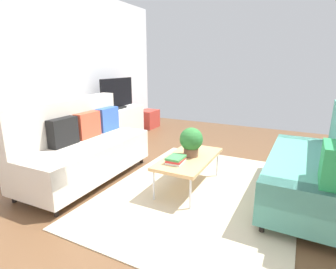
{
  "coord_description": "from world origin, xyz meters",
  "views": [
    {
      "loc": [
        -3.0,
        -1.06,
        1.56
      ],
      "look_at": [
        0.03,
        0.49,
        0.65
      ],
      "focal_mm": 28.15,
      "sensor_mm": 36.0,
      "label": 1
    }
  ],
  "objects": [
    {
      "name": "wall_far",
      "position": [
        0.0,
        2.8,
        1.45
      ],
      "size": [
        6.4,
        0.12,
        2.9
      ],
      "primitive_type": "cube",
      "color": "silver",
      "rests_on": "ground_plane"
    },
    {
      "name": "tv",
      "position": [
        1.49,
        2.44,
        0.95
      ],
      "size": [
        1.0,
        0.2,
        0.64
      ],
      "color": "black",
      "rests_on": "tv_console"
    },
    {
      "name": "tv_console",
      "position": [
        1.49,
        2.46,
        0.32
      ],
      "size": [
        1.4,
        0.44,
        0.64
      ],
      "primitive_type": "cube",
      "color": "silver",
      "rests_on": "ground_plane"
    },
    {
      "name": "table_book_1",
      "position": [
        -0.32,
        0.2,
        0.46
      ],
      "size": [
        0.25,
        0.2,
        0.03
      ],
      "primitive_type": "cube",
      "rotation": [
        0.0,
        0.0,
        0.08
      ],
      "color": "red",
      "rests_on": "table_book_0"
    },
    {
      "name": "table_book_0",
      "position": [
        -0.32,
        0.2,
        0.43
      ],
      "size": [
        0.25,
        0.19,
        0.02
      ],
      "primitive_type": "cube",
      "rotation": [
        0.0,
        0.0,
        0.06
      ],
      "color": "silver",
      "rests_on": "coffee_table"
    },
    {
      "name": "potted_plant",
      "position": [
        -0.02,
        0.13,
        0.62
      ],
      "size": [
        0.3,
        0.3,
        0.37
      ],
      "color": "brown",
      "rests_on": "coffee_table"
    },
    {
      "name": "vase_0",
      "position": [
        0.91,
        2.51,
        0.72
      ],
      "size": [
        0.11,
        0.11,
        0.15
      ],
      "primitive_type": "cylinder",
      "color": "#B24C4C",
      "rests_on": "tv_console"
    },
    {
      "name": "couch_beige",
      "position": [
        -0.46,
        1.56,
        0.45
      ],
      "size": [
        1.92,
        0.89,
        1.1
      ],
      "rotation": [
        0.0,
        0.0,
        3.17
      ],
      "color": "beige",
      "rests_on": "ground_plane"
    },
    {
      "name": "table_book_2",
      "position": [
        -0.32,
        0.2,
        0.48
      ],
      "size": [
        0.24,
        0.18,
        0.03
      ],
      "primitive_type": "cube",
      "rotation": [
        0.0,
        0.0,
        -0.01
      ],
      "color": "#3F8C4C",
      "rests_on": "table_book_1"
    },
    {
      "name": "bottle_0",
      "position": [
        1.08,
        2.42,
        0.71
      ],
      "size": [
        0.05,
        0.05,
        0.15
      ],
      "primitive_type": "cylinder",
      "color": "#262626",
      "rests_on": "tv_console"
    },
    {
      "name": "couch_green",
      "position": [
        0.21,
        -1.28,
        0.44
      ],
      "size": [
        1.91,
        0.87,
        1.1
      ],
      "rotation": [
        0.0,
        0.0,
        -0.01
      ],
      "color": "teal",
      "rests_on": "ground_plane"
    },
    {
      "name": "coffee_table",
      "position": [
        -0.07,
        0.14,
        0.39
      ],
      "size": [
        1.1,
        0.56,
        0.42
      ],
      "color": "tan",
      "rests_on": "ground_plane"
    },
    {
      "name": "ground_plane",
      "position": [
        0.0,
        0.0,
        0.0
      ],
      "size": [
        7.68,
        7.68,
        0.0
      ],
      "primitive_type": "plane",
      "color": "brown"
    },
    {
      "name": "area_rug",
      "position": [
        -0.12,
        -0.06,
        0.01
      ],
      "size": [
        2.9,
        2.2,
        0.01
      ],
      "primitive_type": "cube",
      "color": "beige",
      "rests_on": "ground_plane"
    },
    {
      "name": "storage_trunk",
      "position": [
        2.59,
        2.36,
        0.22
      ],
      "size": [
        0.52,
        0.4,
        0.44
      ],
      "primitive_type": "cube",
      "color": "#B2382D",
      "rests_on": "ground_plane"
    }
  ]
}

